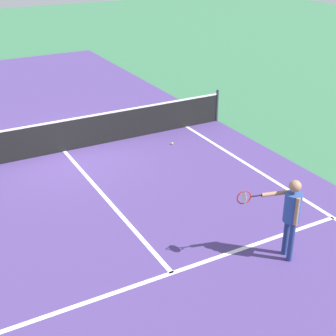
{
  "coord_description": "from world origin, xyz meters",
  "views": [
    {
      "loc": [
        -3.64,
        -12.9,
        5.8
      ],
      "look_at": [
        1.11,
        -4.22,
        1.0
      ],
      "focal_mm": 52.85,
      "sensor_mm": 36.0,
      "label": 1
    }
  ],
  "objects": [
    {
      "name": "line_sideline_right",
      "position": [
        4.11,
        -5.95,
        0.0
      ],
      "size": [
        0.1,
        11.89,
        0.01
      ],
      "primitive_type": "cube",
      "color": "white",
      "rests_on": "ground_plane"
    },
    {
      "name": "ground_plane",
      "position": [
        0.0,
        0.0,
        0.0
      ],
      "size": [
        60.0,
        60.0,
        0.0
      ],
      "primitive_type": "plane",
      "color": "#38724C"
    },
    {
      "name": "net",
      "position": [
        0.0,
        0.0,
        0.49
      ],
      "size": [
        10.62,
        0.09,
        1.07
      ],
      "color": "#33383D",
      "rests_on": "ground_plane"
    },
    {
      "name": "player_near",
      "position": [
        2.19,
        -7.02,
        1.05
      ],
      "size": [
        1.14,
        0.72,
        1.68
      ],
      "color": "navy",
      "rests_on": "ground_plane"
    },
    {
      "name": "line_center_service",
      "position": [
        0.0,
        -3.2,
        0.0
      ],
      "size": [
        0.1,
        6.4,
        0.01
      ],
      "primitive_type": "cube",
      "color": "white",
      "rests_on": "ground_plane"
    },
    {
      "name": "line_service_near",
      "position": [
        0.0,
        -6.4,
        0.0
      ],
      "size": [
        8.22,
        0.1,
        0.01
      ],
      "primitive_type": "cube",
      "color": "white",
      "rests_on": "ground_plane"
    },
    {
      "name": "court_surface_inbounds",
      "position": [
        0.0,
        0.0,
        0.0
      ],
      "size": [
        10.62,
        24.4,
        0.0
      ],
      "primitive_type": "cube",
      "color": "#4C387A",
      "rests_on": "ground_plane"
    },
    {
      "name": "tennis_ball_near_net",
      "position": [
        2.98,
        -1.05,
        0.03
      ],
      "size": [
        0.07,
        0.07,
        0.07
      ],
      "primitive_type": "sphere",
      "color": "#CCE033",
      "rests_on": "ground_plane"
    }
  ]
}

